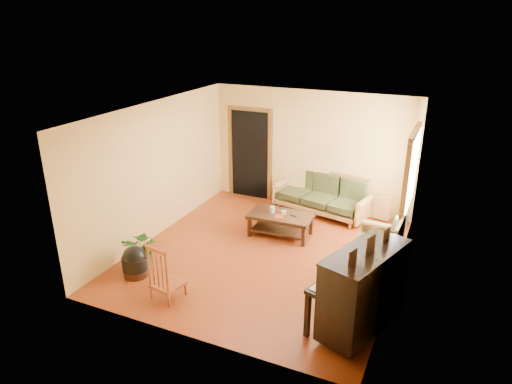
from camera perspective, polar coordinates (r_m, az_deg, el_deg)
The scene contains 16 objects.
floor at distance 8.33m, azimuth 1.14°, elevation -7.80°, with size 5.00×5.00×0.00m, color #5F210C.
doorway at distance 10.58m, azimuth -0.76°, elevation 4.68°, with size 1.08×0.16×2.05m, color black.
window at distance 8.43m, azimuth 18.80°, elevation 2.50°, with size 0.12×1.36×1.46m, color white.
sofa at distance 9.90m, azimuth 8.10°, elevation -0.32°, with size 2.06×0.86×0.88m, color olive.
coffee_table at distance 8.94m, azimuth 3.08°, elevation -4.11°, with size 1.22×0.67×0.44m, color black.
armchair at distance 8.05m, azimuth 14.73°, elevation -5.97°, with size 0.88×0.92×0.92m, color olive.
piano at distance 6.37m, azimuth 13.19°, elevation -12.05°, with size 0.82×1.39×1.23m, color black.
footstool at distance 7.87m, azimuth -14.88°, elevation -8.80°, with size 0.42×0.42×0.40m, color black.
red_chair at distance 7.09m, azimuth -11.07°, elevation -9.66°, with size 0.42×0.46×0.91m, color maroon.
leaning_frame at distance 9.93m, azimuth 15.29°, elevation -1.78°, with size 0.43×0.10×0.58m, color gold.
ceramic_crock at distance 9.85m, azimuth 17.85°, elevation -3.29°, with size 0.20×0.20×0.25m, color #375AA6.
potted_plant at distance 8.02m, azimuth -13.97°, elevation -6.89°, with size 0.63×0.55×0.70m, color #1D5718.
book at distance 8.72m, azimuth 2.39°, elevation -3.10°, with size 0.16×0.21×0.02m, color #A52216.
candle at distance 8.88m, azimuth 2.06°, elevation -2.21°, with size 0.08×0.08×0.13m, color silver.
glass_jar at distance 8.86m, azimuth 3.48°, elevation -2.57°, with size 0.09×0.09×0.06m, color silver.
remote at distance 8.78m, azimuth 4.71°, elevation -3.00°, with size 0.14×0.04×0.01m, color black.
Camera 1 is at (2.84, -6.70, 4.06)m, focal length 32.00 mm.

